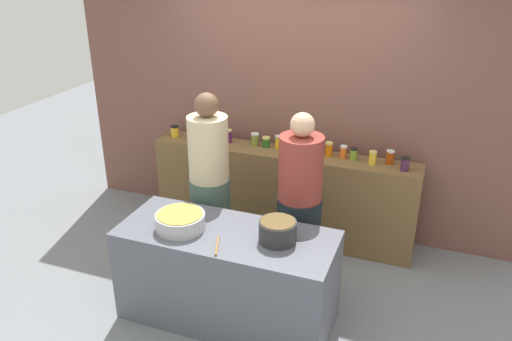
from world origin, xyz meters
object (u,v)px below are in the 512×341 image
object	(u,v)px
preserve_jar_13	(390,157)
wooden_spoon	(217,246)
preserve_jar_11	(354,154)
cooking_pot_center	(278,231)
preserve_jar_1	(196,134)
preserve_jar_5	(278,142)
preserve_jar_3	(255,139)
preserve_jar_8	(317,148)
cook_with_tongs	(210,195)
cook_in_cap	(299,215)
preserve_jar_14	(405,164)
preserve_jar_10	(343,152)
preserve_jar_9	(329,149)
preserve_jar_4	(266,142)
cooking_pot_left	(180,221)
preserve_jar_7	(305,149)
preserve_jar_12	(373,158)
preserve_jar_6	(287,146)
preserve_jar_2	(228,136)
preserve_jar_0	(175,131)

from	to	relation	value
preserve_jar_13	wooden_spoon	xyz separation A→B (m)	(-1.01, -1.67, -0.20)
preserve_jar_11	cooking_pot_center	size ratio (longest dim) A/B	0.42
preserve_jar_1	preserve_jar_5	world-z (taller)	preserve_jar_5
preserve_jar_3	preserve_jar_8	world-z (taller)	preserve_jar_8
cook_with_tongs	cook_in_cap	size ratio (longest dim) A/B	1.05
preserve_jar_14	cook_with_tongs	size ratio (longest dim) A/B	0.07
preserve_jar_10	preserve_jar_13	world-z (taller)	preserve_jar_13
preserve_jar_9	wooden_spoon	size ratio (longest dim) A/B	0.57
cook_in_cap	cooking_pot_center	bearing A→B (deg)	-90.84
preserve_jar_1	preserve_jar_4	size ratio (longest dim) A/B	1.25
preserve_jar_4	preserve_jar_5	world-z (taller)	preserve_jar_5
preserve_jar_11	preserve_jar_8	bearing A→B (deg)	-179.11
preserve_jar_3	wooden_spoon	world-z (taller)	preserve_jar_3
cooking_pot_left	cook_with_tongs	size ratio (longest dim) A/B	0.23
preserve_jar_7	preserve_jar_11	size ratio (longest dim) A/B	0.97
preserve_jar_13	preserve_jar_4	bearing A→B (deg)	-179.79
preserve_jar_5	cook_in_cap	xyz separation A→B (m)	(0.48, -0.89, -0.28)
preserve_jar_10	cooking_pot_center	size ratio (longest dim) A/B	0.44
preserve_jar_1	cooking_pot_center	world-z (taller)	preserve_jar_1
preserve_jar_1	preserve_jar_12	size ratio (longest dim) A/B	1.02
preserve_jar_10	preserve_jar_13	xyz separation A→B (m)	(0.44, 0.01, 0.00)
preserve_jar_13	preserve_jar_14	world-z (taller)	preserve_jar_13
preserve_jar_5	preserve_jar_13	xyz separation A→B (m)	(1.10, -0.00, -0.00)
preserve_jar_1	preserve_jar_6	bearing A→B (deg)	-0.53
preserve_jar_3	preserve_jar_9	xyz separation A→B (m)	(0.77, -0.01, 0.01)
preserve_jar_8	cook_with_tongs	size ratio (longest dim) A/B	0.08
preserve_jar_1	preserve_jar_10	size ratio (longest dim) A/B	1.07
preserve_jar_5	wooden_spoon	xyz separation A→B (m)	(0.09, -1.68, -0.20)
cooking_pot_left	preserve_jar_3	bearing A→B (deg)	88.57
preserve_jar_1	preserve_jar_13	xyz separation A→B (m)	(1.98, 0.07, -0.00)
preserve_jar_2	preserve_jar_11	world-z (taller)	preserve_jar_2
preserve_jar_3	preserve_jar_2	bearing A→B (deg)	-178.94
preserve_jar_5	preserve_jar_11	xyz separation A→B (m)	(0.76, -0.02, -0.01)
preserve_jar_13	cook_with_tongs	bearing A→B (deg)	-148.65
preserve_jar_10	preserve_jar_11	world-z (taller)	preserve_jar_10
preserve_jar_4	preserve_jar_0	bearing A→B (deg)	-177.33
preserve_jar_0	preserve_jar_13	distance (m)	2.24
wooden_spoon	cook_with_tongs	size ratio (longest dim) A/B	0.14
preserve_jar_0	preserve_jar_10	xyz separation A→B (m)	(1.81, 0.04, 0.00)
preserve_jar_8	preserve_jar_9	size ratio (longest dim) A/B	0.97
preserve_jar_5	preserve_jar_10	bearing A→B (deg)	-1.12
preserve_jar_14	cook_with_tongs	distance (m)	1.78
preserve_jar_10	cook_with_tongs	world-z (taller)	cook_with_tongs
preserve_jar_0	preserve_jar_2	distance (m)	0.60
preserve_jar_6	preserve_jar_10	xyz separation A→B (m)	(0.55, 0.06, -0.01)
preserve_jar_3	preserve_jar_14	world-z (taller)	preserve_jar_3
cook_with_tongs	preserve_jar_1	bearing A→B (deg)	123.39
preserve_jar_6	preserve_jar_14	size ratio (longest dim) A/B	1.07
preserve_jar_0	preserve_jar_3	distance (m)	0.90
cooking_pot_left	cook_with_tongs	distance (m)	0.66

